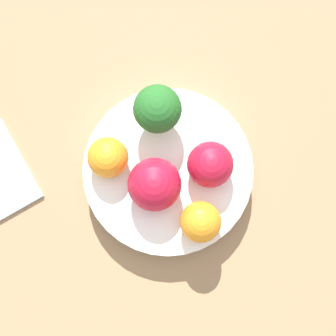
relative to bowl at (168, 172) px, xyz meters
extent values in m
plane|color=gray|center=(0.00, 0.00, -0.04)|extent=(6.00, 6.00, 0.00)
cube|color=#936D4C|center=(0.00, 0.00, -0.03)|extent=(1.20, 1.20, 0.02)
cylinder|color=white|center=(0.00, 0.00, 0.00)|extent=(0.21, 0.21, 0.04)
cylinder|color=#8CB76B|center=(-0.04, 0.04, 0.03)|extent=(0.02, 0.02, 0.03)
sphere|color=#236023|center=(-0.04, 0.04, 0.07)|extent=(0.06, 0.06, 0.06)
sphere|color=#B7142D|center=(0.00, -0.03, 0.05)|extent=(0.06, 0.06, 0.06)
sphere|color=#B7142D|center=(0.04, 0.03, 0.05)|extent=(0.05, 0.05, 0.05)
sphere|color=orange|center=(-0.06, -0.03, 0.04)|extent=(0.05, 0.05, 0.05)
sphere|color=orange|center=(0.07, -0.03, 0.04)|extent=(0.05, 0.05, 0.05)
camera|label=1|loc=(0.07, -0.10, 0.68)|focal=60.00mm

